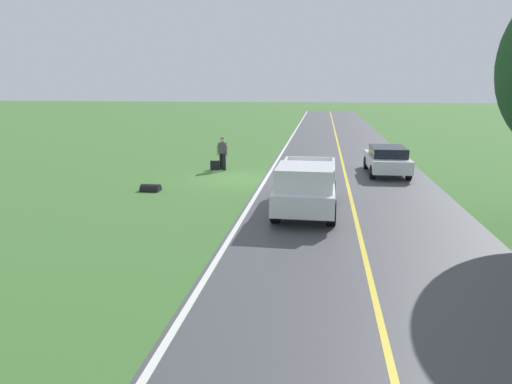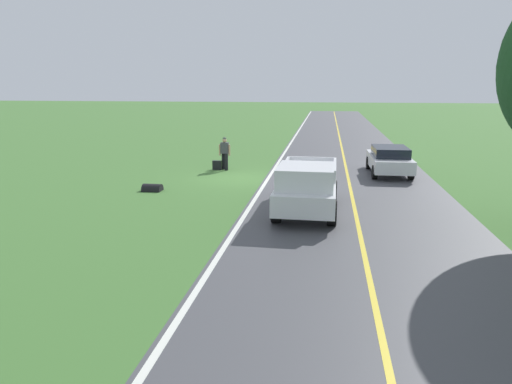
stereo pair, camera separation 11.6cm
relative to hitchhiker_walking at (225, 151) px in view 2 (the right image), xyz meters
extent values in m
plane|color=#427033|center=(-1.20, 2.19, -0.98)|extent=(200.00, 200.00, 0.00)
cube|color=#47474C|center=(-6.40, 2.19, -0.98)|extent=(8.02, 120.00, 0.00)
cube|color=silver|center=(-2.57, 2.19, -0.98)|extent=(0.16, 117.60, 0.00)
cube|color=gold|center=(-6.40, 2.19, -0.98)|extent=(0.14, 117.60, 0.00)
cylinder|color=black|center=(-0.11, 0.15, -0.54)|extent=(0.18, 0.18, 0.88)
cylinder|color=black|center=(0.11, -0.09, -0.54)|extent=(0.18, 0.18, 0.88)
cube|color=#3F3F47|center=(0.00, 0.03, 0.19)|extent=(0.41, 0.27, 0.58)
sphere|color=tan|center=(0.00, 0.03, 0.59)|extent=(0.23, 0.23, 0.23)
sphere|color=#4C564C|center=(0.00, 0.03, 0.67)|extent=(0.20, 0.20, 0.20)
cube|color=#234C2D|center=(-0.01, -0.17, 0.22)|extent=(0.33, 0.21, 0.44)
cylinder|color=tan|center=(-0.26, 0.06, 0.08)|extent=(0.10, 0.10, 0.58)
cylinder|color=tan|center=(0.26, 0.04, 0.08)|extent=(0.10, 0.10, 0.58)
cube|color=black|center=(0.42, 0.07, -0.74)|extent=(0.47, 0.21, 0.49)
cube|color=silver|center=(-4.68, 7.61, -0.23)|extent=(2.10, 5.44, 0.70)
cube|color=silver|center=(-4.66, 8.79, 0.48)|extent=(1.88, 2.19, 0.72)
cube|color=black|center=(-4.66, 8.79, 0.55)|extent=(1.70, 1.33, 0.43)
cube|color=silver|center=(-5.64, 6.54, 0.34)|extent=(0.15, 3.03, 0.45)
cube|color=silver|center=(-3.76, 6.51, 0.34)|extent=(0.15, 3.03, 0.45)
cube|color=silver|center=(-4.73, 5.01, 0.34)|extent=(1.84, 0.13, 0.45)
cylinder|color=black|center=(-5.55, 9.37, -0.58)|extent=(0.31, 0.81, 0.80)
cylinder|color=black|center=(-3.75, 9.34, -0.58)|extent=(0.31, 0.81, 0.80)
cylinder|color=black|center=(-5.61, 6.07, -0.58)|extent=(0.31, 0.81, 0.80)
cylinder|color=black|center=(-3.81, 6.04, -0.58)|extent=(0.31, 0.81, 0.80)
cube|color=silver|center=(-8.46, -0.03, -0.34)|extent=(1.93, 4.43, 0.62)
cube|color=black|center=(-8.47, 0.17, 0.20)|extent=(1.67, 2.40, 0.46)
cylinder|color=black|center=(-7.59, -1.41, -0.65)|extent=(0.25, 0.66, 0.66)
cylinder|color=black|center=(-9.28, -1.44, -0.65)|extent=(0.25, 0.66, 0.66)
cylinder|color=black|center=(-7.64, 1.38, -0.65)|extent=(0.25, 0.66, 0.66)
cylinder|color=black|center=(-9.33, 1.35, -0.65)|extent=(0.25, 0.66, 0.66)
cylinder|color=black|center=(1.99, 5.44, -0.98)|extent=(0.80, 0.60, 0.60)
camera|label=1|loc=(-5.18, 24.14, 3.46)|focal=32.93mm
camera|label=2|loc=(-5.30, 24.13, 3.46)|focal=32.93mm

